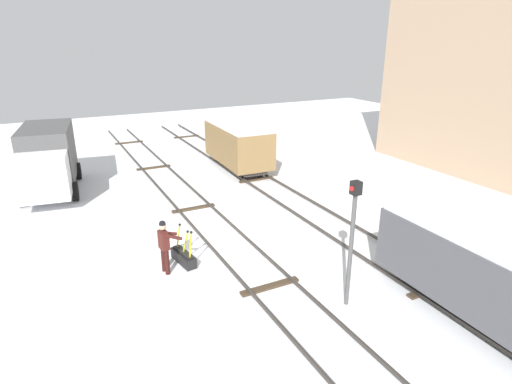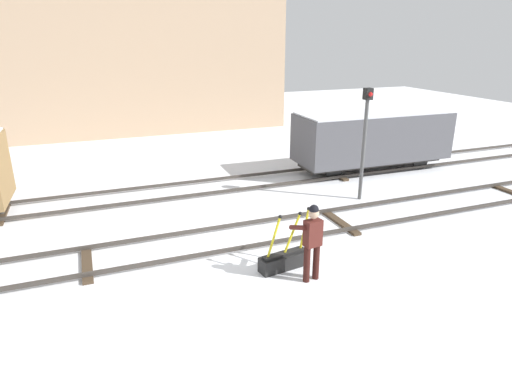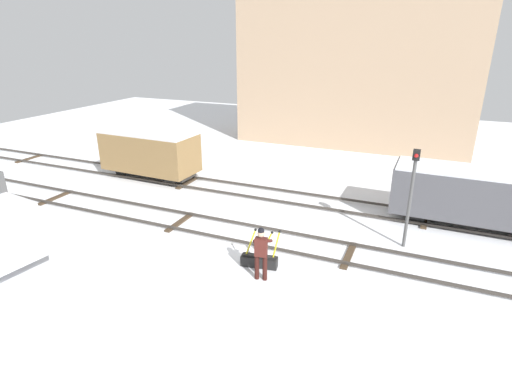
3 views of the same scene
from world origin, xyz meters
name	(u,v)px [view 1 (image 1 of 3)]	position (x,y,z in m)	size (l,w,h in m)	color
ground_plane	(225,241)	(0.00, 0.00, 0.00)	(60.00, 60.00, 0.00)	white
track_main_line	(225,238)	(0.00, 0.00, 0.11)	(44.00, 1.94, 0.18)	#38332D
track_siding_near	(320,217)	(0.00, 4.32, 0.11)	(44.00, 1.94, 0.18)	#38332D
switch_lever_frame	(184,256)	(0.87, -1.86, 0.24)	(1.35, 0.55, 1.43)	black
rail_worker	(165,243)	(1.20, -2.54, 1.04)	(0.62, 0.72, 1.82)	#351511
delivery_truck	(48,159)	(-8.71, -5.43, 1.73)	(6.16, 3.04, 3.14)	silver
signal_post	(352,232)	(5.24, 1.54, 2.27)	(0.24, 0.32, 3.70)	#4C4C4C
freight_car_mid_siding	(238,145)	(-8.13, 4.32, 1.45)	(5.22, 2.37, 2.54)	#2D2B28
freight_car_near_switch	(494,277)	(7.58, 4.32, 1.38)	(6.29, 2.32, 2.40)	#2D2B28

